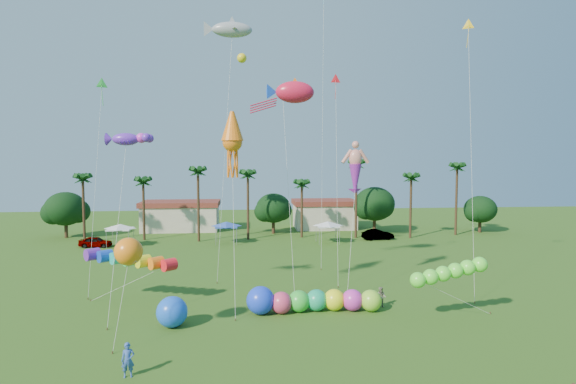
{
  "coord_description": "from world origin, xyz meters",
  "views": [
    {
      "loc": [
        -3.32,
        -25.05,
        11.46
      ],
      "look_at": [
        0.0,
        10.0,
        9.0
      ],
      "focal_mm": 28.0,
      "sensor_mm": 36.0,
      "label": 1
    }
  ],
  "objects": [
    {
      "name": "orange_ball_kite",
      "position": [
        -10.58,
        3.24,
        5.83
      ],
      "size": [
        2.22,
        2.66,
        6.7
      ],
      "color": "orange",
      "rests_on": "ground"
    },
    {
      "name": "tent_row",
      "position": [
        -6.0,
        36.33,
        2.75
      ],
      "size": [
        31.0,
        4.0,
        0.6
      ],
      "color": "white",
      "rests_on": "ground"
    },
    {
      "name": "ground",
      "position": [
        0.0,
        0.0,
        0.0
      ],
      "size": [
        160.0,
        160.0,
        0.0
      ],
      "primitive_type": "plane",
      "color": "#285116",
      "rests_on": "ground"
    },
    {
      "name": "spectator_b",
      "position": [
        7.21,
        8.59,
        0.79
      ],
      "size": [
        0.97,
        0.93,
        1.58
      ],
      "primitive_type": "imported",
      "rotation": [
        0.0,
        0.0,
        -0.62
      ],
      "color": "gray",
      "rests_on": "ground"
    },
    {
      "name": "caterpillar_inflatable",
      "position": [
        1.42,
        7.94,
        0.88
      ],
      "size": [
        10.27,
        2.23,
        2.1
      ],
      "rotation": [
        0.0,
        0.0,
        -0.0
      ],
      "color": "#DE3A69",
      "rests_on": "ground"
    },
    {
      "name": "delta_kite_yellow",
      "position": [
        16.22,
        13.44,
        22.77
      ],
      "size": [
        1.88,
        5.24,
        23.91
      ],
      "color": "yellow",
      "rests_on": "ground"
    },
    {
      "name": "tree_line",
      "position": [
        3.57,
        44.0,
        4.28
      ],
      "size": [
        69.46,
        8.91,
        11.0
      ],
      "color": "#3A2819",
      "rests_on": "ground"
    },
    {
      "name": "squid_kite",
      "position": [
        -4.33,
        10.59,
        12.92
      ],
      "size": [
        2.15,
        5.12,
        15.42
      ],
      "color": "orange",
      "rests_on": "ground"
    },
    {
      "name": "rainbow_tube",
      "position": [
        -11.28,
        10.89,
        3.19
      ],
      "size": [
        8.15,
        4.7,
        3.7
      ],
      "color": "red",
      "rests_on": "ground"
    },
    {
      "name": "spectator_a",
      "position": [
        -9.59,
        -1.3,
        0.93
      ],
      "size": [
        0.75,
        0.56,
        1.86
      ],
      "primitive_type": "imported",
      "rotation": [
        0.0,
        0.0,
        0.19
      ],
      "color": "#3055AA",
      "rests_on": "ground"
    },
    {
      "name": "blue_ball",
      "position": [
        -8.43,
        5.8,
        1.07
      ],
      "size": [
        2.13,
        2.13,
        2.13
      ],
      "primitive_type": "sphere",
      "color": "blue",
      "rests_on": "ground"
    },
    {
      "name": "buildings_row",
      "position": [
        -3.09,
        50.0,
        2.0
      ],
      "size": [
        35.0,
        7.0,
        4.0
      ],
      "color": "beige",
      "rests_on": "ground"
    },
    {
      "name": "delta_kite_green",
      "position": [
        -16.17,
        17.24,
        18.0
      ],
      "size": [
        1.14,
        5.03,
        18.93
      ],
      "color": "#33DB48",
      "rests_on": "ground"
    },
    {
      "name": "green_worm",
      "position": [
        8.73,
        5.03,
        3.06
      ],
      "size": [
        9.19,
        2.91,
        3.73
      ],
      "color": "#60FE38",
      "rests_on": "ground"
    },
    {
      "name": "merman_kite",
      "position": [
        6.48,
        14.41,
        10.54
      ],
      "size": [
        2.85,
        5.57,
        12.81
      ],
      "color": "#E18980",
      "rests_on": "ground"
    },
    {
      "name": "lobster_kite",
      "position": [
        -12.46,
        10.58,
        13.1
      ],
      "size": [
        3.92,
        6.42,
        13.79
      ],
      "color": "#6929CD",
      "rests_on": "ground"
    },
    {
      "name": "fish_kite",
      "position": [
        1.29,
        16.86,
        17.8
      ],
      "size": [
        5.69,
        7.16,
        18.93
      ],
      "color": "red",
      "rests_on": "ground"
    },
    {
      "name": "delta_kite_red",
      "position": [
        5.33,
        17.81,
        18.76
      ],
      "size": [
        1.11,
        3.98,
        19.76
      ],
      "color": "red",
      "rests_on": "ground"
    },
    {
      "name": "shark_kite",
      "position": [
        -4.6,
        22.04,
        24.78
      ],
      "size": [
        5.5,
        6.51,
        25.77
      ],
      "color": "#91969E",
      "rests_on": "ground"
    },
    {
      "name": "car_b",
      "position": [
        15.77,
        38.0,
        0.75
      ],
      "size": [
        4.66,
        2.01,
        1.49
      ],
      "primitive_type": "imported",
      "rotation": [
        0.0,
        0.0,
        1.67
      ],
      "color": "#4C4C54",
      "rests_on": "ground"
    },
    {
      "name": "car_a",
      "position": [
        -23.21,
        35.99,
        0.71
      ],
      "size": [
        4.23,
        1.9,
        1.41
      ],
      "primitive_type": "imported",
      "rotation": [
        0.0,
        0.0,
        1.51
      ],
      "color": "#4C4C54",
      "rests_on": "ground"
    }
  ]
}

